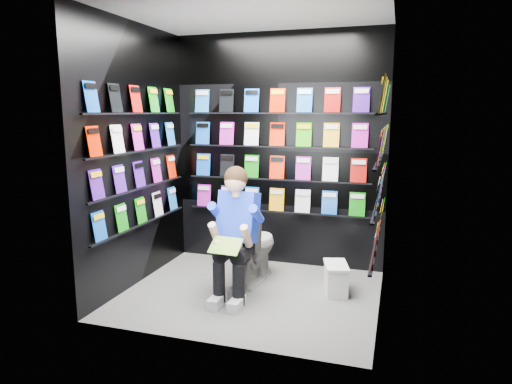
% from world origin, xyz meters
% --- Properties ---
extents(floor, '(2.40, 2.40, 0.00)m').
position_xyz_m(floor, '(0.00, 0.00, 0.00)').
color(floor, '#5F5F5D').
rests_on(floor, ground).
extents(ceiling, '(2.40, 2.40, 0.00)m').
position_xyz_m(ceiling, '(0.00, 0.00, 2.60)').
color(ceiling, white).
rests_on(ceiling, floor).
extents(wall_back, '(2.40, 0.04, 2.60)m').
position_xyz_m(wall_back, '(0.00, 1.00, 1.30)').
color(wall_back, black).
rests_on(wall_back, floor).
extents(wall_front, '(2.40, 0.04, 2.60)m').
position_xyz_m(wall_front, '(0.00, -1.00, 1.30)').
color(wall_front, black).
rests_on(wall_front, floor).
extents(wall_left, '(0.04, 2.00, 2.60)m').
position_xyz_m(wall_left, '(-1.20, 0.00, 1.30)').
color(wall_left, black).
rests_on(wall_left, floor).
extents(wall_right, '(0.04, 2.00, 2.60)m').
position_xyz_m(wall_right, '(1.20, 0.00, 1.30)').
color(wall_right, black).
rests_on(wall_right, floor).
extents(comics_back, '(2.10, 0.06, 1.37)m').
position_xyz_m(comics_back, '(0.00, 0.97, 1.31)').
color(comics_back, '#EE1E00').
rests_on(comics_back, wall_back).
extents(comics_left, '(0.06, 1.70, 1.37)m').
position_xyz_m(comics_left, '(-1.17, 0.00, 1.31)').
color(comics_left, '#EE1E00').
rests_on(comics_left, wall_left).
extents(comics_right, '(0.06, 1.70, 1.37)m').
position_xyz_m(comics_right, '(1.17, 0.00, 1.31)').
color(comics_right, '#EE1E00').
rests_on(comics_right, wall_right).
extents(toilet, '(0.47, 0.78, 0.73)m').
position_xyz_m(toilet, '(-0.11, 0.36, 0.37)').
color(toilet, white).
rests_on(toilet, floor).
extents(longbox, '(0.28, 0.39, 0.26)m').
position_xyz_m(longbox, '(0.78, 0.28, 0.13)').
color(longbox, white).
rests_on(longbox, floor).
extents(longbox_lid, '(0.30, 0.41, 0.03)m').
position_xyz_m(longbox_lid, '(0.78, 0.28, 0.28)').
color(longbox_lid, white).
rests_on(longbox_lid, longbox).
extents(reader, '(0.54, 0.75, 1.32)m').
position_xyz_m(reader, '(-0.11, -0.02, 0.75)').
color(reader, blue).
rests_on(reader, toilet).
extents(held_comic, '(0.29, 0.18, 0.12)m').
position_xyz_m(held_comic, '(-0.11, -0.37, 0.58)').
color(held_comic, green).
rests_on(held_comic, reader).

